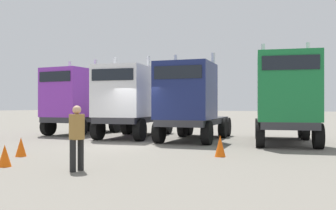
{
  "coord_description": "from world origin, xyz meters",
  "views": [
    {
      "loc": [
        8.85,
        -12.92,
        1.69
      ],
      "look_at": [
        -0.22,
        4.5,
        1.72
      ],
      "focal_mm": 39.36,
      "sensor_mm": 36.0,
      "label": 1
    }
  ],
  "objects_px": {
    "semi_truck_purple": "(75,101)",
    "traffic_cone_mid": "(5,156)",
    "traffic_cone_near": "(220,146)",
    "semi_truck_white": "(127,102)",
    "semi_truck_green": "(286,99)",
    "semi_truck_navy": "(189,101)",
    "traffic_cone_far": "(21,147)",
    "visitor_with_camera": "(77,133)"
  },
  "relations": [
    {
      "from": "semi_truck_purple",
      "to": "visitor_with_camera",
      "type": "xyz_separation_m",
      "value": [
        8.14,
        -9.09,
        -0.96
      ]
    },
    {
      "from": "semi_truck_purple",
      "to": "traffic_cone_mid",
      "type": "distance_m",
      "value": 11.29
    },
    {
      "from": "visitor_with_camera",
      "to": "traffic_cone_far",
      "type": "relative_size",
      "value": 2.64
    },
    {
      "from": "visitor_with_camera",
      "to": "traffic_cone_mid",
      "type": "distance_m",
      "value": 2.37
    },
    {
      "from": "semi_truck_green",
      "to": "traffic_cone_near",
      "type": "bearing_deg",
      "value": -30.61
    },
    {
      "from": "traffic_cone_mid",
      "to": "semi_truck_white",
      "type": "bearing_deg",
      "value": 101.9
    },
    {
      "from": "semi_truck_navy",
      "to": "visitor_with_camera",
      "type": "relative_size",
      "value": 3.72
    },
    {
      "from": "traffic_cone_mid",
      "to": "traffic_cone_far",
      "type": "xyz_separation_m",
      "value": [
        -1.27,
        1.64,
        0.01
      ]
    },
    {
      "from": "semi_truck_white",
      "to": "traffic_cone_mid",
      "type": "height_order",
      "value": "semi_truck_white"
    },
    {
      "from": "semi_truck_green",
      "to": "traffic_cone_mid",
      "type": "xyz_separation_m",
      "value": [
        -5.96,
        -9.27,
        -1.66
      ]
    },
    {
      "from": "traffic_cone_mid",
      "to": "traffic_cone_near",
      "type": "bearing_deg",
      "value": 45.3
    },
    {
      "from": "semi_truck_purple",
      "to": "semi_truck_navy",
      "type": "xyz_separation_m",
      "value": [
        7.55,
        -0.69,
        -0.04
      ]
    },
    {
      "from": "semi_truck_white",
      "to": "semi_truck_green",
      "type": "height_order",
      "value": "semi_truck_green"
    },
    {
      "from": "semi_truck_green",
      "to": "traffic_cone_near",
      "type": "distance_m",
      "value": 5.06
    },
    {
      "from": "semi_truck_purple",
      "to": "traffic_cone_near",
      "type": "xyz_separation_m",
      "value": [
        10.52,
        -4.82,
        -1.58
      ]
    },
    {
      "from": "semi_truck_navy",
      "to": "traffic_cone_far",
      "type": "height_order",
      "value": "semi_truck_navy"
    },
    {
      "from": "semi_truck_green",
      "to": "traffic_cone_near",
      "type": "relative_size",
      "value": 9.14
    },
    {
      "from": "semi_truck_white",
      "to": "traffic_cone_near",
      "type": "relative_size",
      "value": 8.96
    },
    {
      "from": "semi_truck_green",
      "to": "visitor_with_camera",
      "type": "relative_size",
      "value": 3.84
    },
    {
      "from": "semi_truck_green",
      "to": "semi_truck_purple",
      "type": "bearing_deg",
      "value": -105.44
    },
    {
      "from": "semi_truck_green",
      "to": "semi_truck_navy",
      "type": "bearing_deg",
      "value": -98.06
    },
    {
      "from": "semi_truck_green",
      "to": "traffic_cone_far",
      "type": "relative_size",
      "value": 10.16
    },
    {
      "from": "semi_truck_white",
      "to": "semi_truck_navy",
      "type": "distance_m",
      "value": 3.51
    },
    {
      "from": "traffic_cone_far",
      "to": "visitor_with_camera",
      "type": "bearing_deg",
      "value": -19.59
    },
    {
      "from": "semi_truck_green",
      "to": "traffic_cone_far",
      "type": "bearing_deg",
      "value": -57.83
    },
    {
      "from": "semi_truck_purple",
      "to": "traffic_cone_mid",
      "type": "bearing_deg",
      "value": 29.1
    },
    {
      "from": "semi_truck_navy",
      "to": "traffic_cone_near",
      "type": "bearing_deg",
      "value": 27.3
    },
    {
      "from": "semi_truck_green",
      "to": "visitor_with_camera",
      "type": "distance_m",
      "value": 9.67
    },
    {
      "from": "semi_truck_purple",
      "to": "semi_truck_white",
      "type": "xyz_separation_m",
      "value": [
        4.04,
        -0.66,
        -0.04
      ]
    },
    {
      "from": "semi_truck_purple",
      "to": "traffic_cone_mid",
      "type": "height_order",
      "value": "semi_truck_purple"
    },
    {
      "from": "semi_truck_white",
      "to": "traffic_cone_near",
      "type": "height_order",
      "value": "semi_truck_white"
    },
    {
      "from": "traffic_cone_mid",
      "to": "semi_truck_purple",
      "type": "bearing_deg",
      "value": 121.88
    },
    {
      "from": "semi_truck_white",
      "to": "semi_truck_navy",
      "type": "xyz_separation_m",
      "value": [
        3.51,
        -0.03,
        0.01
      ]
    },
    {
      "from": "semi_truck_navy",
      "to": "traffic_cone_mid",
      "type": "distance_m",
      "value": 9.08
    },
    {
      "from": "semi_truck_navy",
      "to": "semi_truck_green",
      "type": "bearing_deg",
      "value": 87.92
    },
    {
      "from": "semi_truck_purple",
      "to": "semi_truck_navy",
      "type": "height_order",
      "value": "semi_truck_purple"
    },
    {
      "from": "semi_truck_navy",
      "to": "semi_truck_green",
      "type": "xyz_separation_m",
      "value": [
        4.3,
        0.48,
        0.06
      ]
    },
    {
      "from": "traffic_cone_far",
      "to": "traffic_cone_mid",
      "type": "bearing_deg",
      "value": -52.29
    },
    {
      "from": "semi_truck_green",
      "to": "semi_truck_white",
      "type": "bearing_deg",
      "value": -101.12
    },
    {
      "from": "semi_truck_purple",
      "to": "traffic_cone_near",
      "type": "bearing_deg",
      "value": 62.59
    },
    {
      "from": "semi_truck_white",
      "to": "traffic_cone_near",
      "type": "xyz_separation_m",
      "value": [
        6.47,
        -4.16,
        -1.54
      ]
    },
    {
      "from": "traffic_cone_mid",
      "to": "traffic_cone_far",
      "type": "bearing_deg",
      "value": 127.71
    }
  ]
}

